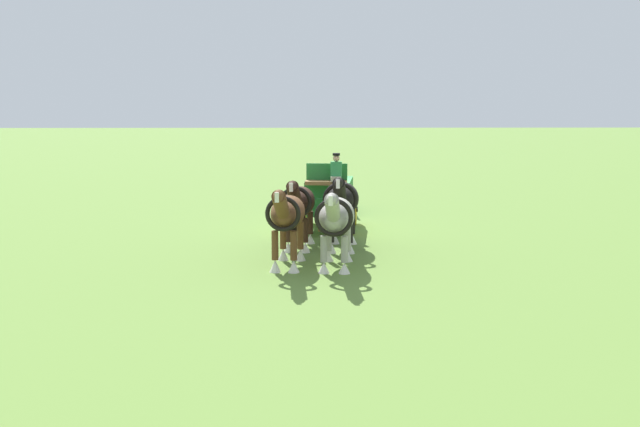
# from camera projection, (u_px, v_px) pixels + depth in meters

# --- Properties ---
(ground_plane) EXTENTS (220.00, 220.00, 0.00)m
(ground_plane) POSITION_uv_depth(u_px,v_px,m) (330.00, 229.00, 25.96)
(ground_plane) COLOR olive
(show_wagon) EXTENTS (5.51, 2.14, 2.77)m
(show_wagon) POSITION_uv_depth(u_px,v_px,m) (329.00, 196.00, 25.65)
(show_wagon) COLOR #236B2D
(show_wagon) RESTS_ON ground
(draft_horse_rear_near) EXTENTS (3.16, 1.24, 2.34)m
(draft_horse_rear_near) POSITION_uv_depth(u_px,v_px,m) (342.00, 201.00, 22.15)
(draft_horse_rear_near) COLOR black
(draft_horse_rear_near) RESTS_ON ground
(draft_horse_rear_off) EXTENTS (3.09, 1.15, 2.24)m
(draft_horse_rear_off) POSITION_uv_depth(u_px,v_px,m) (299.00, 204.00, 22.27)
(draft_horse_rear_off) COLOR #331E14
(draft_horse_rear_off) RESTS_ON ground
(draft_horse_lead_near) EXTENTS (3.19, 1.21, 2.22)m
(draft_horse_lead_near) POSITION_uv_depth(u_px,v_px,m) (336.00, 218.00, 19.60)
(draft_horse_lead_near) COLOR #9E998E
(draft_horse_lead_near) RESTS_ON ground
(draft_horse_lead_off) EXTENTS (3.18, 1.13, 2.29)m
(draft_horse_lead_off) POSITION_uv_depth(u_px,v_px,m) (287.00, 216.00, 19.70)
(draft_horse_lead_off) COLOR brown
(draft_horse_lead_off) RESTS_ON ground
(sponsor_banner) EXTENTS (3.20, 0.17, 1.10)m
(sponsor_banner) POSITION_uv_depth(u_px,v_px,m) (348.00, 198.00, 30.24)
(sponsor_banner) COLOR #1959B2
(sponsor_banner) RESTS_ON ground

